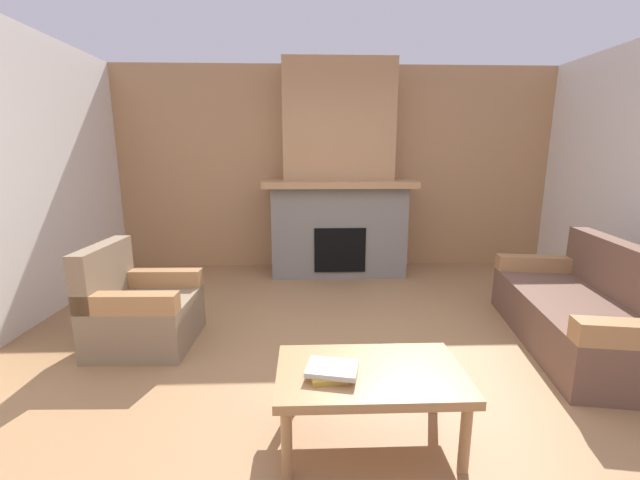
{
  "coord_description": "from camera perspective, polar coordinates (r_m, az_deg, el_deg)",
  "views": [
    {
      "loc": [
        -0.42,
        -2.64,
        1.57
      ],
      "look_at": [
        -0.3,
        0.83,
        0.82
      ],
      "focal_mm": 22.62,
      "sensor_mm": 36.0,
      "label": 1
    }
  ],
  "objects": [
    {
      "name": "wall_back_wood_panel",
      "position": [
        5.66,
        2.28,
        9.99
      ],
      "size": [
        6.0,
        0.12,
        2.7
      ],
      "primitive_type": "cube",
      "color": "tan",
      "rests_on": "ground"
    },
    {
      "name": "ground",
      "position": [
        3.1,
        6.42,
        -18.25
      ],
      "size": [
        9.0,
        9.0,
        0.0
      ],
      "primitive_type": "plane",
      "color": "#9E754C"
    },
    {
      "name": "fireplace",
      "position": [
        5.3,
        2.57,
        7.82
      ],
      "size": [
        1.9,
        0.82,
        2.7
      ],
      "color": "gray",
      "rests_on": "ground"
    },
    {
      "name": "armchair",
      "position": [
        3.7,
        -24.12,
        -9.06
      ],
      "size": [
        0.78,
        0.78,
        0.85
      ],
      "color": "#847056",
      "rests_on": "ground"
    },
    {
      "name": "couch",
      "position": [
        4.0,
        33.43,
        -8.59
      ],
      "size": [
        1.13,
        1.92,
        0.85
      ],
      "color": "brown",
      "rests_on": "ground"
    },
    {
      "name": "book_stack_near_edge",
      "position": [
        2.2,
        1.44,
        -17.96
      ],
      "size": [
        0.3,
        0.24,
        0.06
      ],
      "color": "gold",
      "rests_on": "coffee_table"
    },
    {
      "name": "coffee_table",
      "position": [
        2.31,
        7.07,
        -18.96
      ],
      "size": [
        1.0,
        0.6,
        0.43
      ],
      "color": "#A87A4C",
      "rests_on": "ground"
    }
  ]
}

